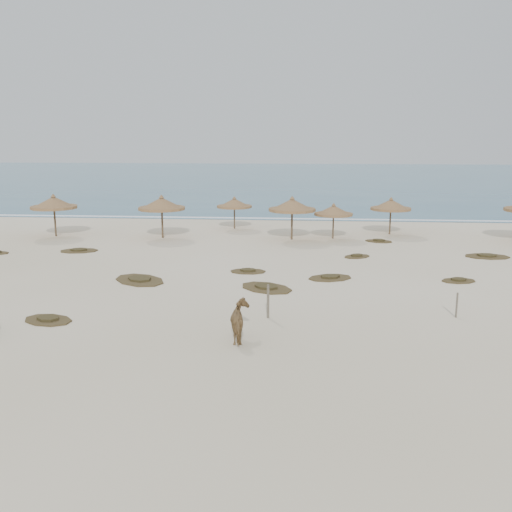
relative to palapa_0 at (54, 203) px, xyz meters
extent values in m
plane|color=beige|center=(15.24, -15.87, -2.38)|extent=(160.00, 160.00, 0.00)
cube|color=#285D7A|center=(15.24, 59.13, -2.37)|extent=(200.00, 100.00, 0.01)
cube|color=white|center=(15.24, 10.13, -2.37)|extent=(70.00, 0.60, 0.01)
cylinder|color=brown|center=(0.00, 0.00, -1.23)|extent=(0.13, 0.13, 2.29)
cylinder|color=brown|center=(0.00, 0.00, -0.28)|extent=(4.24, 4.24, 0.20)
cone|color=brown|center=(0.00, 0.00, 0.08)|extent=(4.10, 4.10, 0.82)
cone|color=brown|center=(0.00, 0.00, 0.57)|extent=(0.39, 0.39, 0.24)
cylinder|color=brown|center=(7.87, -0.07, -1.23)|extent=(0.13, 0.13, 2.30)
cylinder|color=brown|center=(7.87, -0.07, -0.27)|extent=(3.75, 3.75, 0.20)
cone|color=brown|center=(7.87, -0.07, 0.09)|extent=(3.63, 3.63, 0.82)
cone|color=brown|center=(7.87, -0.07, 0.58)|extent=(0.39, 0.39, 0.24)
cylinder|color=brown|center=(12.46, 4.38, -1.43)|extent=(0.11, 0.11, 1.90)
cylinder|color=brown|center=(12.46, 4.38, -0.64)|extent=(3.05, 3.05, 0.16)
cone|color=brown|center=(12.46, 4.38, -0.34)|extent=(2.95, 2.95, 0.68)
cone|color=brown|center=(12.46, 4.38, 0.06)|extent=(0.33, 0.33, 0.20)
cylinder|color=brown|center=(17.01, 0.07, -1.23)|extent=(0.13, 0.13, 2.28)
cylinder|color=brown|center=(17.01, 0.07, -0.29)|extent=(3.75, 3.75, 0.20)
cone|color=brown|center=(17.01, 0.07, 0.07)|extent=(3.62, 3.62, 0.81)
cone|color=brown|center=(17.01, 0.07, 0.56)|extent=(0.39, 0.39, 0.24)
cylinder|color=brown|center=(19.90, 0.68, -1.43)|extent=(0.11, 0.11, 1.88)
cylinder|color=brown|center=(19.90, 0.68, -0.65)|extent=(3.10, 3.10, 0.16)
cone|color=brown|center=(19.90, 0.68, -0.36)|extent=(3.00, 3.00, 0.67)
cone|color=brown|center=(19.90, 0.68, 0.05)|extent=(0.32, 0.32, 0.20)
cylinder|color=brown|center=(24.14, 2.82, -1.35)|extent=(0.12, 0.12, 2.06)
cylinder|color=brown|center=(24.14, 2.82, -0.49)|extent=(3.52, 3.52, 0.18)
cone|color=brown|center=(24.14, 2.82, -0.17)|extent=(3.40, 3.40, 0.74)
cone|color=brown|center=(24.14, 2.82, 0.27)|extent=(0.35, 0.35, 0.22)
imported|color=olive|center=(15.71, -20.17, -1.68)|extent=(1.06, 1.76, 1.39)
cylinder|color=#6E6552|center=(16.49, -17.54, -1.69)|extent=(0.12, 0.12, 1.36)
cylinder|color=#6E6552|center=(23.97, -16.86, -1.86)|extent=(0.09, 0.09, 1.02)
camera|label=1|loc=(17.85, -39.20, 4.74)|focal=40.00mm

